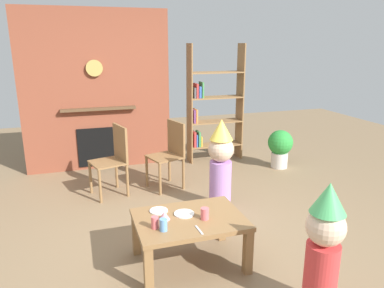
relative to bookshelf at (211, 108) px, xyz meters
name	(u,v)px	position (x,y,z in m)	size (l,w,h in m)	color
ground_plane	(190,240)	(-1.11, -2.40, -0.87)	(12.00, 12.00, 0.00)	#846B4C
brick_fireplace_feature	(97,92)	(-1.77, 0.20, 0.32)	(2.20, 0.28, 2.40)	brown
bookshelf	(211,108)	(0.00, 0.00, 0.00)	(0.90, 0.28, 1.90)	olive
coffee_table	(189,225)	(-1.23, -2.77, -0.50)	(0.94, 0.68, 0.44)	olive
paper_cup_near_left	(205,214)	(-1.11, -2.83, -0.38)	(0.07, 0.07, 0.10)	#E5666B
paper_cup_near_right	(155,222)	(-1.56, -2.86, -0.38)	(0.06, 0.06, 0.10)	#E5666B
paper_cup_center	(163,225)	(-1.50, -2.92, -0.38)	(0.06, 0.06, 0.10)	#669EE0
paper_plate_front	(184,214)	(-1.26, -2.69, -0.42)	(0.18, 0.18, 0.01)	white
paper_plate_rear	(159,211)	(-1.46, -2.56, -0.42)	(0.16, 0.16, 0.01)	white
birthday_cake_slice	(164,215)	(-1.45, -2.73, -0.39)	(0.10, 0.10, 0.08)	pink
table_fork	(199,230)	(-1.22, -3.00, -0.43)	(0.15, 0.02, 0.01)	silver
child_with_cone_hat	(324,245)	(-0.50, -3.62, -0.34)	(0.28, 0.28, 1.00)	#D13838
child_in_pink	(221,162)	(-0.54, -1.78, -0.30)	(0.30, 0.30, 1.08)	#B27FCC
dining_chair_left	(114,156)	(-1.68, -0.97, -0.36)	(0.49, 0.49, 0.90)	olive
dining_chair_middle	(170,151)	(-0.93, -0.96, -0.36)	(0.50, 0.50, 0.90)	olive
potted_plant_tall	(280,146)	(0.90, -0.71, -0.53)	(0.39, 0.39, 0.60)	beige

